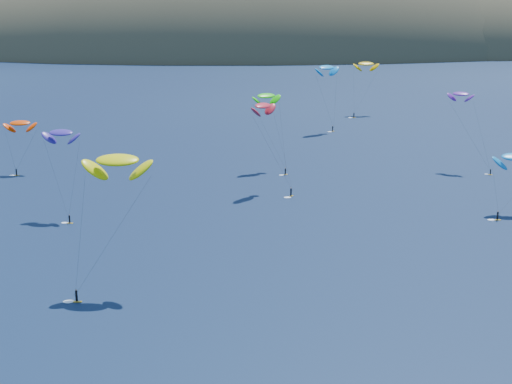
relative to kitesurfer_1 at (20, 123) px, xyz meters
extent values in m
ellipsoid|color=#3D3526|center=(94.43, 423.86, -26.12)|extent=(600.00, 300.00, 210.00)
ellipsoid|color=#3D3526|center=(-65.57, 453.86, -20.72)|extent=(340.00, 240.00, 120.00)
ellipsoid|color=#3D3526|center=(254.43, 403.86, -22.88)|extent=(320.00, 220.00, 156.00)
cube|color=gold|center=(-0.98, -4.45, -13.48)|extent=(1.49, 0.59, 0.08)
cylinder|color=black|center=(-0.98, -4.45, -12.57)|extent=(0.34, 0.34, 1.54)
sphere|color=#8C6047|center=(-0.98, -4.45, -11.68)|extent=(0.26, 0.26, 0.26)
ellipsoid|color=#F23A00|center=(0.00, 0.01, 0.03)|extent=(8.74, 4.87, 4.64)
cube|color=gold|center=(29.78, -87.39, -13.48)|extent=(1.67, 0.61, 0.09)
cylinder|color=black|center=(29.78, -87.39, -12.45)|extent=(0.38, 0.38, 1.75)
sphere|color=#8C6047|center=(29.78, -87.39, -11.43)|extent=(0.29, 0.29, 0.29)
ellipsoid|color=#DEDC06|center=(36.49, -79.90, 8.16)|extent=(11.34, 6.00, 6.11)
cube|color=gold|center=(71.72, -8.27, -13.48)|extent=(1.48, 1.01, 0.08)
cylinder|color=black|center=(71.72, -8.27, -12.57)|extent=(0.34, 0.34, 1.55)
sphere|color=#8C6047|center=(71.72, -8.27, -11.68)|extent=(0.26, 0.26, 0.26)
ellipsoid|color=#20E10A|center=(67.14, 0.68, 6.74)|extent=(9.22, 7.17, 4.66)
cube|color=gold|center=(94.61, 51.19, -13.48)|extent=(1.57, 1.26, 0.09)
cylinder|color=black|center=(94.61, 51.19, -12.48)|extent=(0.37, 0.37, 1.69)
sphere|color=#8C6047|center=(94.61, 51.19, -11.50)|extent=(0.28, 0.28, 0.28)
ellipsoid|color=#097AC9|center=(92.35, 53.81, 8.70)|extent=(10.98, 9.50, 5.62)
cube|color=gold|center=(113.96, -50.35, -13.48)|extent=(1.60, 0.60, 0.09)
cylinder|color=black|center=(113.96, -50.35, -12.50)|extent=(0.37, 0.37, 1.67)
sphere|color=#8C6047|center=(113.96, -50.35, -11.53)|extent=(0.28, 0.28, 0.28)
cube|color=gold|center=(127.34, -11.75, -13.49)|extent=(1.25, 0.96, 0.07)
cylinder|color=black|center=(127.34, -11.75, -12.70)|extent=(0.29, 0.29, 1.33)
sphere|color=#8C6047|center=(127.34, -11.75, -11.93)|extent=(0.22, 0.22, 0.22)
ellipsoid|color=#5E1C91|center=(120.64, -2.68, 7.27)|extent=(7.58, 6.36, 3.86)
cube|color=gold|center=(70.95, -29.19, -13.48)|extent=(1.46, 1.54, 0.09)
cylinder|color=black|center=(70.95, -29.19, -12.44)|extent=(0.39, 0.39, 1.76)
sphere|color=#8C6047|center=(70.95, -29.19, -11.42)|extent=(0.30, 0.30, 0.30)
ellipsoid|color=red|center=(64.63, -21.84, 7.62)|extent=(8.35, 8.67, 4.59)
cube|color=gold|center=(21.09, -46.74, -13.48)|extent=(1.51, 0.73, 0.08)
cylinder|color=black|center=(21.09, -46.74, -12.57)|extent=(0.34, 0.34, 1.55)
sphere|color=#8C6047|center=(21.09, -46.74, -11.67)|extent=(0.26, 0.26, 0.26)
ellipsoid|color=#34218D|center=(19.16, -39.54, 4.97)|extent=(8.89, 5.54, 4.61)
cube|color=gold|center=(107.55, 78.31, -13.48)|extent=(1.62, 0.47, 0.09)
cylinder|color=black|center=(107.55, 78.31, -12.46)|extent=(0.38, 0.38, 1.73)
sphere|color=#8C6047|center=(107.55, 78.31, -11.46)|extent=(0.29, 0.29, 0.29)
ellipsoid|color=#D8A400|center=(113.78, 88.64, 6.36)|extent=(9.76, 4.55, 5.45)
camera|label=1|loc=(52.08, -194.61, 35.21)|focal=50.00mm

